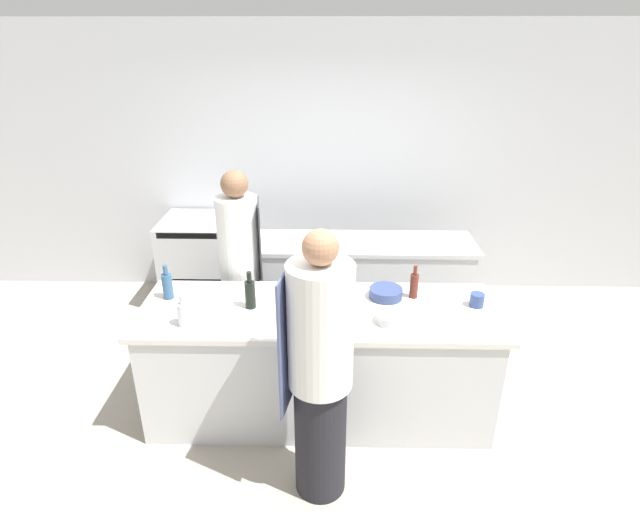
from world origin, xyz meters
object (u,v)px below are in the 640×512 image
object	(u,v)px
chef_at_prep_near	(320,372)
bottle_wine	(167,285)
bottle_olive_oil	(250,294)
bottle_cooking_oil	(184,313)
chef_at_stove	(241,270)
bowl_prep_small	(386,293)
bowl_mixing_large	(389,318)
oven_range	(202,261)
bottle_vinegar	(414,285)
cup	(477,300)

from	to	relation	value
chef_at_prep_near	bottle_wine	world-z (taller)	chef_at_prep_near
bottle_olive_oil	bottle_wine	xyz separation A→B (m)	(-0.62, 0.12, -0.01)
bottle_wine	bottle_cooking_oil	xyz separation A→B (m)	(0.22, -0.37, -0.02)
bottle_cooking_oil	chef_at_stove	bearing A→B (deg)	76.13
bottle_cooking_oil	bowl_prep_small	distance (m)	1.43
chef_at_prep_near	bowl_mixing_large	distance (m)	0.71
oven_range	bottle_cooking_oil	bearing A→B (deg)	-78.32
bottle_vinegar	bottle_cooking_oil	xyz separation A→B (m)	(-1.57, -0.42, -0.01)
bottle_vinegar	bowl_prep_small	distance (m)	0.21
oven_range	bottle_wine	distance (m)	1.69
chef_at_stove	chef_at_prep_near	bearing A→B (deg)	18.19
oven_range	bottle_vinegar	size ratio (longest dim) A/B	3.63
bottle_vinegar	bowl_mixing_large	distance (m)	0.42
bottle_olive_oil	bowl_prep_small	distance (m)	0.98
bottle_olive_oil	cup	distance (m)	1.60
bottle_vinegar	bottle_cooking_oil	bearing A→B (deg)	-165.01
bottle_vinegar	chef_at_prep_near	bearing A→B (deg)	-126.45
bottle_olive_oil	bottle_wine	size ratio (longest dim) A/B	1.05
bowl_prep_small	cup	xyz separation A→B (m)	(0.63, -0.11, 0.01)
cup	bottle_vinegar	bearing A→B (deg)	163.83
chef_at_prep_near	cup	xyz separation A→B (m)	(1.09, 0.78, 0.06)
chef_at_prep_near	bottle_vinegar	bearing A→B (deg)	-25.96
oven_range	bowl_mixing_large	bearing A→B (deg)	-47.20
bottle_vinegar	bottle_olive_oil	bearing A→B (deg)	-171.44
bottle_olive_oil	bottle_wine	world-z (taller)	bottle_olive_oil
chef_at_stove	bottle_cooking_oil	size ratio (longest dim) A/B	7.61
chef_at_prep_near	bowl_prep_small	bearing A→B (deg)	-16.96
bottle_olive_oil	bottle_cooking_oil	size ratio (longest dim) A/B	1.23
bottle_cooking_oil	bowl_mixing_large	xyz separation A→B (m)	(1.35, 0.06, -0.06)
bottle_wine	bowl_prep_small	xyz separation A→B (m)	(1.58, 0.04, -0.07)
chef_at_stove	bottle_wine	bearing A→B (deg)	-48.06
chef_at_stove	bowl_prep_small	xyz separation A→B (m)	(1.14, -0.48, 0.06)
chef_at_prep_near	cup	bearing A→B (deg)	-44.10
bottle_cooking_oil	cup	bearing A→B (deg)	8.44
chef_at_prep_near	chef_at_stove	size ratio (longest dim) A/B	1.03
bowl_mixing_large	bowl_prep_small	bearing A→B (deg)	88.36
oven_range	bottle_cooking_oil	xyz separation A→B (m)	(0.41, -1.96, 0.51)
chef_at_stove	bottle_cooking_oil	xyz separation A→B (m)	(-0.22, -0.89, 0.11)
bottle_cooking_oil	bottle_vinegar	bearing A→B (deg)	14.99
bowl_mixing_large	bottle_vinegar	bearing A→B (deg)	59.45
bottle_olive_oil	bowl_mixing_large	bearing A→B (deg)	-10.94
bowl_mixing_large	bottle_wine	bearing A→B (deg)	169.00
bottle_olive_oil	chef_at_prep_near	bearing A→B (deg)	-55.30
chef_at_stove	oven_range	bearing A→B (deg)	-157.97
oven_range	bottle_wine	bearing A→B (deg)	-83.29
chef_at_stove	bowl_mixing_large	world-z (taller)	chef_at_stove
bottle_cooking_oil	cup	world-z (taller)	bottle_cooking_oil
bottle_wine	bottle_olive_oil	bearing A→B (deg)	-11.10
bottle_cooking_oil	bowl_mixing_large	size ratio (longest dim) A/B	1.24
bottle_vinegar	bowl_mixing_large	xyz separation A→B (m)	(-0.21, -0.36, -0.07)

